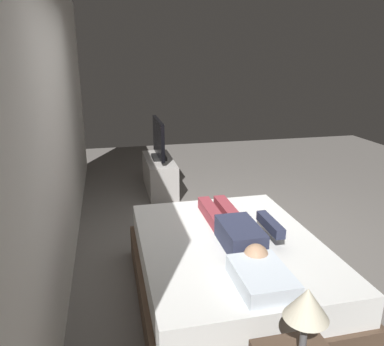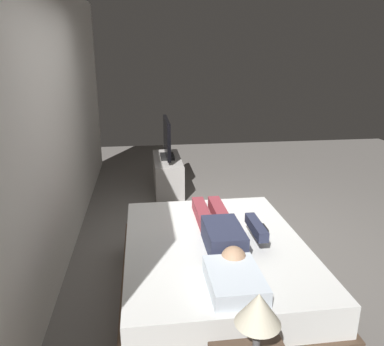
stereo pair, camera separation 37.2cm
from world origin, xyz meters
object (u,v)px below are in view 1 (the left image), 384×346
lamp (307,305)px  person (236,229)px  remote (274,225)px  tv (159,140)px  pillow (262,278)px  tv_stand (159,175)px  bed (229,270)px

lamp → person: bearing=-4.7°
person → remote: 0.44m
person → lamp: bearing=175.3°
person → remote: size_ratio=8.40×
remote → tv: size_ratio=0.17×
pillow → tv_stand: 3.46m
remote → lamp: size_ratio=0.36×
pillow → person: (0.67, -0.06, 0.02)m
remote → tv_stand: 2.71m
remote → tv: tv is taller
remote → tv_stand: bearing=14.0°
tv_stand → lamp: size_ratio=2.62×
person → tv_stand: person is taller
remote → tv_stand: size_ratio=0.14×
tv → lamp: tv is taller
tv_stand → lamp: bearing=-178.0°
person → tv_stand: 2.80m
remote → pillow: bearing=150.6°
person → lamp: (-1.29, 0.11, 0.23)m
bed → remote: size_ratio=12.88×
person → remote: (0.15, -0.40, -0.07)m
lamp → pillow: bearing=-4.3°
pillow → tv: (3.44, 0.19, 0.18)m
bed → person: 0.36m
bed → person: (0.03, -0.06, 0.36)m
tv_stand → remote: bearing=-166.0°
pillow → lamp: lamp is taller
tv → lamp: (-4.06, -0.14, 0.07)m
remote → tv_stand: remote is taller
lamp → tv_stand: bearing=2.0°
pillow → remote: bearing=-29.4°
remote → person: bearing=110.5°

